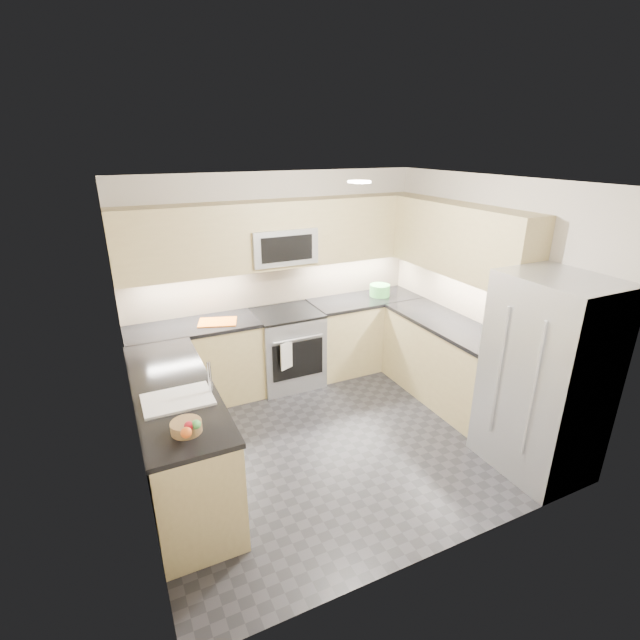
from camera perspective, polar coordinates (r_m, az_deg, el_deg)
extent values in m
cube|color=black|center=(4.87, 1.82, -14.11)|extent=(3.60, 3.20, 0.00)
cube|color=beige|center=(3.99, 2.25, 16.69)|extent=(3.60, 3.20, 0.02)
cube|color=#BFB5A6|center=(5.66, -5.45, 5.06)|extent=(3.60, 0.02, 2.50)
cube|color=#BFB5A6|center=(3.08, 15.98, -10.10)|extent=(3.60, 0.02, 2.50)
cube|color=#BFB5A6|center=(3.85, -22.59, -4.44)|extent=(0.02, 3.20, 2.50)
cube|color=#BFB5A6|center=(5.30, 19.61, 2.78)|extent=(0.02, 3.20, 2.50)
cube|color=tan|center=(5.42, -14.94, -5.42)|extent=(1.42, 0.60, 0.90)
cube|color=tan|center=(6.12, 5.42, -1.65)|extent=(1.42, 0.60, 0.90)
cube|color=tan|center=(5.50, 15.26, -5.08)|extent=(0.60, 1.70, 0.90)
cube|color=tan|center=(4.25, -16.95, -13.57)|extent=(0.60, 2.00, 0.90)
cube|color=black|center=(5.24, -15.42, -0.81)|extent=(1.42, 0.63, 0.04)
cube|color=black|center=(5.95, 5.58, 2.53)|extent=(1.42, 0.63, 0.04)
cube|color=black|center=(5.31, 15.74, -0.52)|extent=(0.63, 1.70, 0.04)
cube|color=black|center=(4.01, -17.66, -8.02)|extent=(0.63, 2.00, 0.04)
cube|color=tan|center=(5.37, -5.00, 10.51)|extent=(3.60, 0.35, 0.75)
cube|color=tan|center=(5.23, 16.89, 9.41)|extent=(0.35, 1.95, 0.75)
cube|color=#C5AD8E|center=(5.67, -5.41, 4.52)|extent=(3.60, 0.01, 0.51)
cube|color=#C5AD8E|center=(5.62, 16.34, 3.58)|extent=(0.01, 2.30, 0.51)
cube|color=#9B9DA2|center=(5.65, -4.03, -3.52)|extent=(0.76, 0.65, 0.91)
cube|color=black|center=(5.48, -4.15, 0.85)|extent=(0.76, 0.65, 0.03)
cube|color=black|center=(5.38, -2.73, -4.90)|extent=(0.62, 0.02, 0.45)
cylinder|color=#B2B5BA|center=(5.25, -2.69, -2.34)|extent=(0.60, 0.02, 0.02)
cube|color=#A8ACB1|center=(5.37, -4.87, 9.15)|extent=(0.76, 0.40, 0.40)
cube|color=black|center=(5.19, -4.05, 8.74)|extent=(0.60, 0.01, 0.28)
cube|color=#A9ACB1|center=(4.48, 26.00, -6.37)|extent=(0.70, 0.90, 1.80)
cylinder|color=#B2B5BA|center=(4.10, 24.70, -7.95)|extent=(0.02, 0.02, 1.20)
cylinder|color=#B2B5BA|center=(4.30, 21.13, -6.00)|extent=(0.02, 0.02, 1.20)
cube|color=white|center=(3.82, -17.01, -10.24)|extent=(0.52, 0.38, 0.16)
cylinder|color=silver|center=(3.75, -13.41, -6.92)|extent=(0.03, 0.03, 0.28)
cylinder|color=green|center=(6.03, 7.36, 3.65)|extent=(0.33, 0.33, 0.15)
cube|color=orange|center=(5.23, -12.50, -0.24)|extent=(0.48, 0.40, 0.01)
cylinder|color=olive|center=(3.38, -16.14, -12.53)|extent=(0.22, 0.22, 0.08)
sphere|color=#B11421|center=(3.25, -15.85, -12.42)|extent=(0.06, 0.06, 0.06)
sphere|color=#52BF56|center=(3.25, -15.01, -12.31)|extent=(0.06, 0.06, 0.06)
cube|color=white|center=(5.25, -4.15, -4.41)|extent=(0.16, 0.08, 0.32)
sphere|color=orange|center=(3.19, -16.14, -13.18)|extent=(0.07, 0.07, 0.07)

